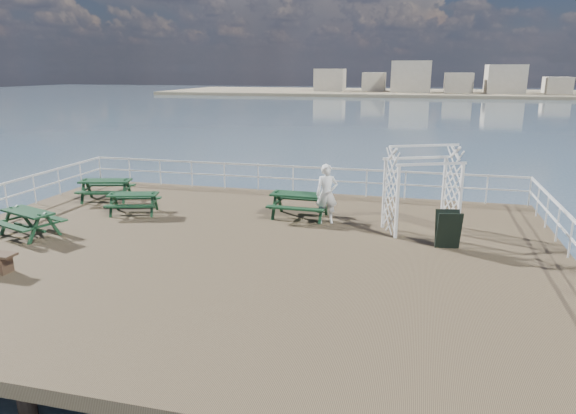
# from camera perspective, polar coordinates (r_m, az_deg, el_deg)

# --- Properties ---
(ground) EXTENTS (18.00, 14.00, 0.30)m
(ground) POSITION_cam_1_polar(r_m,az_deg,el_deg) (14.59, -5.84, -5.00)
(ground) COLOR brown
(ground) RESTS_ON ground
(sea_backdrop) EXTENTS (300.00, 300.00, 9.20)m
(sea_backdrop) POSITION_cam_1_polar(r_m,az_deg,el_deg) (147.22, 17.67, 12.37)
(sea_backdrop) COLOR #3E5468
(sea_backdrop) RESTS_ON ground
(railing) EXTENTS (17.77, 13.76, 1.10)m
(railing) POSITION_cam_1_polar(r_m,az_deg,el_deg) (16.65, -3.16, 1.27)
(railing) COLOR silver
(railing) RESTS_ON ground
(picnic_table_a) EXTENTS (2.17, 1.91, 0.90)m
(picnic_table_a) POSITION_cam_1_polar(r_m,az_deg,el_deg) (20.58, -19.59, 2.25)
(picnic_table_a) COLOR #13361A
(picnic_table_a) RESTS_ON ground
(picnic_table_b) EXTENTS (1.96, 1.74, 0.81)m
(picnic_table_b) POSITION_cam_1_polar(r_m,az_deg,el_deg) (18.43, -16.81, 0.86)
(picnic_table_b) COLOR #13361A
(picnic_table_b) RESTS_ON ground
(picnic_table_c) EXTENTS (1.96, 1.60, 0.94)m
(picnic_table_c) POSITION_cam_1_polar(r_m,az_deg,el_deg) (17.16, 1.33, 0.77)
(picnic_table_c) COLOR #13361A
(picnic_table_c) RESTS_ON ground
(picnic_table_d) EXTENTS (2.14, 1.92, 0.86)m
(picnic_table_d) POSITION_cam_1_polar(r_m,az_deg,el_deg) (17.17, -26.89, -1.06)
(picnic_table_d) COLOR #13361A
(picnic_table_d) RESTS_ON ground
(trellis_arbor) EXTENTS (2.44, 1.93, 2.68)m
(trellis_arbor) POSITION_cam_1_polar(r_m,az_deg,el_deg) (16.09, 14.62, 1.47)
(trellis_arbor) COLOR silver
(trellis_arbor) RESTS_ON ground
(sandwich_board) EXTENTS (0.74, 0.60, 1.09)m
(sandwich_board) POSITION_cam_1_polar(r_m,az_deg,el_deg) (14.91, 17.36, -2.45)
(sandwich_board) COLOR black
(sandwich_board) RESTS_ON ground
(person) EXTENTS (0.80, 0.64, 1.92)m
(person) POSITION_cam_1_polar(r_m,az_deg,el_deg) (16.53, 4.33, 1.46)
(person) COLOR white
(person) RESTS_ON ground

